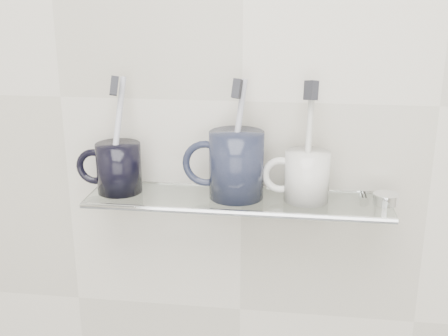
% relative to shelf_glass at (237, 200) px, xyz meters
% --- Properties ---
extents(wall_back, '(2.50, 0.00, 2.50)m').
position_rel_shelf_glass_xyz_m(wall_back, '(0.00, 0.06, 0.15)').
color(wall_back, beige).
rests_on(wall_back, ground).
extents(shelf_glass, '(0.50, 0.12, 0.01)m').
position_rel_shelf_glass_xyz_m(shelf_glass, '(0.00, 0.00, 0.00)').
color(shelf_glass, silver).
rests_on(shelf_glass, wall_back).
extents(shelf_rail, '(0.50, 0.01, 0.01)m').
position_rel_shelf_glass_xyz_m(shelf_rail, '(0.00, -0.06, 0.00)').
color(shelf_rail, silver).
rests_on(shelf_rail, shelf_glass).
extents(bracket_left, '(0.02, 0.03, 0.02)m').
position_rel_shelf_glass_xyz_m(bracket_left, '(-0.21, 0.05, -0.01)').
color(bracket_left, silver).
rests_on(bracket_left, wall_back).
extents(bracket_right, '(0.02, 0.03, 0.02)m').
position_rel_shelf_glass_xyz_m(bracket_right, '(0.21, 0.05, -0.01)').
color(bracket_right, silver).
rests_on(bracket_right, wall_back).
extents(mug_left, '(0.09, 0.09, 0.08)m').
position_rel_shelf_glass_xyz_m(mug_left, '(-0.20, 0.00, 0.05)').
color(mug_left, black).
rests_on(mug_left, shelf_glass).
extents(mug_left_handle, '(0.06, 0.01, 0.06)m').
position_rel_shelf_glass_xyz_m(mug_left_handle, '(-0.25, 0.00, 0.05)').
color(mug_left_handle, black).
rests_on(mug_left_handle, mug_left).
extents(toothbrush_left, '(0.03, 0.07, 0.19)m').
position_rel_shelf_glass_xyz_m(toothbrush_left, '(-0.20, 0.00, 0.10)').
color(toothbrush_left, silver).
rests_on(toothbrush_left, mug_left).
extents(bristles_left, '(0.02, 0.03, 0.04)m').
position_rel_shelf_glass_xyz_m(bristles_left, '(-0.20, 0.00, 0.19)').
color(bristles_left, '#27272D').
rests_on(bristles_left, toothbrush_left).
extents(mug_center, '(0.12, 0.12, 0.11)m').
position_rel_shelf_glass_xyz_m(mug_center, '(-0.00, 0.00, 0.06)').
color(mug_center, black).
rests_on(mug_center, shelf_glass).
extents(mug_center_handle, '(0.08, 0.01, 0.08)m').
position_rel_shelf_glass_xyz_m(mug_center_handle, '(-0.05, 0.00, 0.06)').
color(mug_center_handle, black).
rests_on(mug_center_handle, mug_center).
extents(toothbrush_center, '(0.03, 0.06, 0.19)m').
position_rel_shelf_glass_xyz_m(toothbrush_center, '(-0.00, 0.00, 0.10)').
color(toothbrush_center, '#9FA0B3').
rests_on(toothbrush_center, mug_center).
extents(bristles_center, '(0.02, 0.03, 0.04)m').
position_rel_shelf_glass_xyz_m(bristles_center, '(-0.00, 0.00, 0.19)').
color(bristles_center, '#27272D').
rests_on(bristles_center, toothbrush_center).
extents(mug_right, '(0.09, 0.09, 0.08)m').
position_rel_shelf_glass_xyz_m(mug_right, '(0.11, 0.00, 0.05)').
color(mug_right, silver).
rests_on(mug_right, shelf_glass).
extents(mug_right_handle, '(0.06, 0.01, 0.06)m').
position_rel_shelf_glass_xyz_m(mug_right_handle, '(0.07, 0.00, 0.05)').
color(mug_right_handle, silver).
rests_on(mug_right_handle, mug_right).
extents(toothbrush_right, '(0.02, 0.05, 0.19)m').
position_rel_shelf_glass_xyz_m(toothbrush_right, '(0.11, 0.00, 0.10)').
color(toothbrush_right, beige).
rests_on(toothbrush_right, mug_right).
extents(bristles_right, '(0.02, 0.03, 0.03)m').
position_rel_shelf_glass_xyz_m(bristles_right, '(0.11, 0.00, 0.19)').
color(bristles_right, '#27272D').
rests_on(bristles_right, toothbrush_right).
extents(chrome_cap, '(0.04, 0.04, 0.02)m').
position_rel_shelf_glass_xyz_m(chrome_cap, '(0.24, 0.00, 0.01)').
color(chrome_cap, silver).
rests_on(chrome_cap, shelf_glass).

